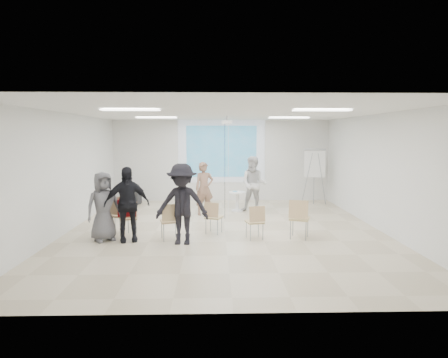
{
  "coord_description": "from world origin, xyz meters",
  "views": [
    {
      "loc": [
        -0.25,
        -9.41,
        2.45
      ],
      "look_at": [
        0.0,
        0.8,
        1.25
      ],
      "focal_mm": 30.0,
      "sensor_mm": 36.0,
      "label": 1
    }
  ],
  "objects_px": {
    "chair_left_inner": "(170,219)",
    "chair_center": "(213,215)",
    "chair_right_far": "(299,216)",
    "laptop": "(170,220)",
    "pedestal_table": "(237,200)",
    "chair_left_mid": "(129,215)",
    "player_left": "(204,185)",
    "audience_outer": "(103,202)",
    "chair_far_left": "(115,212)",
    "chair_right_inner": "(256,219)",
    "flipchart_easel": "(315,164)",
    "player_right": "(254,181)",
    "av_cart": "(133,195)",
    "audience_mid": "(182,199)",
    "audience_left": "(127,199)"
  },
  "relations": [
    {
      "from": "chair_left_inner",
      "to": "chair_center",
      "type": "xyz_separation_m",
      "value": [
        0.99,
        0.54,
        -0.04
      ]
    },
    {
      "from": "chair_right_far",
      "to": "laptop",
      "type": "distance_m",
      "value": 3.05
    },
    {
      "from": "pedestal_table",
      "to": "chair_left_mid",
      "type": "bearing_deg",
      "value": -134.38
    },
    {
      "from": "player_left",
      "to": "audience_outer",
      "type": "height_order",
      "value": "player_left"
    },
    {
      "from": "pedestal_table",
      "to": "chair_right_far",
      "type": "distance_m",
      "value": 3.5
    },
    {
      "from": "chair_far_left",
      "to": "laptop",
      "type": "height_order",
      "value": "chair_far_left"
    },
    {
      "from": "chair_right_inner",
      "to": "flipchart_easel",
      "type": "distance_m",
      "value": 5.21
    },
    {
      "from": "chair_center",
      "to": "chair_right_far",
      "type": "xyz_separation_m",
      "value": [
        2.04,
        -0.5,
        0.08
      ]
    },
    {
      "from": "player_right",
      "to": "chair_left_inner",
      "type": "xyz_separation_m",
      "value": [
        -2.29,
        -3.2,
        -0.47
      ]
    },
    {
      "from": "chair_right_inner",
      "to": "laptop",
      "type": "xyz_separation_m",
      "value": [
        -2.02,
        0.08,
        -0.01
      ]
    },
    {
      "from": "chair_right_far",
      "to": "av_cart",
      "type": "relative_size",
      "value": 1.32
    },
    {
      "from": "chair_right_inner",
      "to": "audience_mid",
      "type": "relative_size",
      "value": 0.39
    },
    {
      "from": "pedestal_table",
      "to": "chair_right_inner",
      "type": "distance_m",
      "value": 3.3
    },
    {
      "from": "pedestal_table",
      "to": "av_cart",
      "type": "relative_size",
      "value": 0.91
    },
    {
      "from": "laptop",
      "to": "chair_center",
      "type": "bearing_deg",
      "value": -171.89
    },
    {
      "from": "chair_right_inner",
      "to": "av_cart",
      "type": "relative_size",
      "value": 1.13
    },
    {
      "from": "chair_far_left",
      "to": "flipchart_easel",
      "type": "height_order",
      "value": "flipchart_easel"
    },
    {
      "from": "player_left",
      "to": "chair_left_mid",
      "type": "height_order",
      "value": "player_left"
    },
    {
      "from": "player_left",
      "to": "chair_left_mid",
      "type": "relative_size",
      "value": 2.16
    },
    {
      "from": "audience_outer",
      "to": "audience_mid",
      "type": "bearing_deg",
      "value": -44.22
    },
    {
      "from": "chair_left_mid",
      "to": "av_cart",
      "type": "height_order",
      "value": "chair_left_mid"
    },
    {
      "from": "chair_left_inner",
      "to": "player_right",
      "type": "bearing_deg",
      "value": 38.73
    },
    {
      "from": "chair_far_left",
      "to": "chair_left_inner",
      "type": "relative_size",
      "value": 1.13
    },
    {
      "from": "chair_right_inner",
      "to": "flipchart_easel",
      "type": "relative_size",
      "value": 0.41
    },
    {
      "from": "chair_left_inner",
      "to": "pedestal_table",
      "type": "bearing_deg",
      "value": 46.17
    },
    {
      "from": "chair_right_far",
      "to": "audience_outer",
      "type": "relative_size",
      "value": 0.52
    },
    {
      "from": "chair_left_mid",
      "to": "audience_outer",
      "type": "height_order",
      "value": "audience_outer"
    },
    {
      "from": "chair_center",
      "to": "chair_right_far",
      "type": "bearing_deg",
      "value": 7.14
    },
    {
      "from": "chair_far_left",
      "to": "chair_left_inner",
      "type": "xyz_separation_m",
      "value": [
        1.39,
        -0.46,
        -0.07
      ]
    },
    {
      "from": "chair_right_far",
      "to": "flipchart_easel",
      "type": "xyz_separation_m",
      "value": [
        1.53,
        4.41,
        0.9
      ]
    },
    {
      "from": "chair_left_mid",
      "to": "av_cart",
      "type": "distance_m",
      "value": 4.29
    },
    {
      "from": "chair_far_left",
      "to": "laptop",
      "type": "xyz_separation_m",
      "value": [
        1.37,
        -0.37,
        -0.11
      ]
    },
    {
      "from": "pedestal_table",
      "to": "av_cart",
      "type": "xyz_separation_m",
      "value": [
        -3.62,
        1.33,
        -0.03
      ]
    },
    {
      "from": "player_right",
      "to": "audience_left",
      "type": "distance_m",
      "value": 4.6
    },
    {
      "from": "audience_left",
      "to": "chair_right_far",
      "type": "bearing_deg",
      "value": -14.66
    },
    {
      "from": "player_left",
      "to": "audience_left",
      "type": "bearing_deg",
      "value": -140.96
    },
    {
      "from": "pedestal_table",
      "to": "chair_left_mid",
      "type": "relative_size",
      "value": 0.77
    },
    {
      "from": "chair_center",
      "to": "chair_right_inner",
      "type": "xyz_separation_m",
      "value": [
        1.01,
        -0.53,
        0.0
      ]
    },
    {
      "from": "player_left",
      "to": "chair_left_inner",
      "type": "height_order",
      "value": "player_left"
    },
    {
      "from": "chair_left_mid",
      "to": "chair_left_inner",
      "type": "xyz_separation_m",
      "value": [
        1.05,
        -0.42,
        0.01
      ]
    },
    {
      "from": "player_left",
      "to": "chair_right_inner",
      "type": "height_order",
      "value": "player_left"
    },
    {
      "from": "player_right",
      "to": "chair_left_inner",
      "type": "height_order",
      "value": "player_right"
    },
    {
      "from": "chair_right_inner",
      "to": "audience_left",
      "type": "distance_m",
      "value": 3.03
    },
    {
      "from": "audience_left",
      "to": "chair_right_inner",
      "type": "bearing_deg",
      "value": -14.82
    },
    {
      "from": "chair_left_mid",
      "to": "audience_mid",
      "type": "xyz_separation_m",
      "value": [
        1.36,
        -0.71,
        0.53
      ]
    },
    {
      "from": "player_right",
      "to": "chair_far_left",
      "type": "relative_size",
      "value": 2.0
    },
    {
      "from": "player_right",
      "to": "audience_left",
      "type": "relative_size",
      "value": 0.99
    },
    {
      "from": "chair_far_left",
      "to": "av_cart",
      "type": "bearing_deg",
      "value": 113.72
    },
    {
      "from": "chair_far_left",
      "to": "player_left",
      "type": "bearing_deg",
      "value": 65.85
    },
    {
      "from": "chair_left_inner",
      "to": "chair_right_far",
      "type": "xyz_separation_m",
      "value": [
        3.03,
        0.04,
        0.04
      ]
    }
  ]
}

